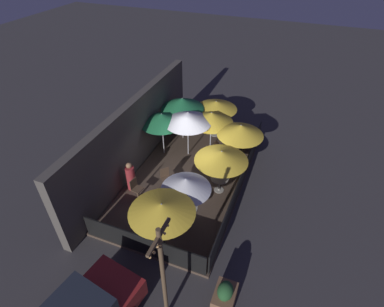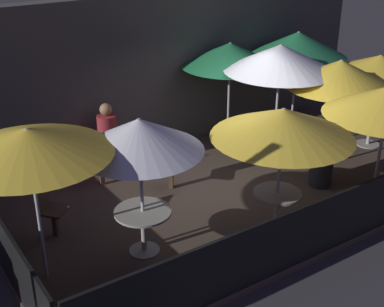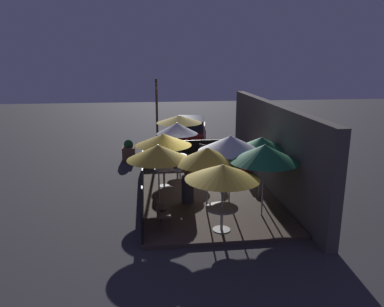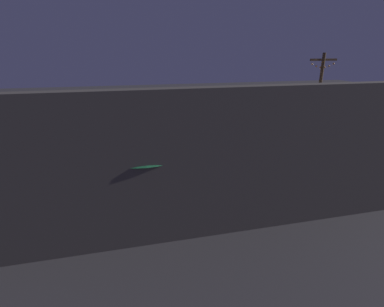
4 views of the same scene
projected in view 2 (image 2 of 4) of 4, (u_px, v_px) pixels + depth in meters
name	position (u px, v px, depth m)	size (l,w,h in m)	color
ground_plane	(236.00, 193.00, 10.10)	(60.00, 60.00, 0.00)	#383538
patio_deck	(236.00, 190.00, 10.07)	(8.79, 4.81, 0.12)	#47382D
building_wall	(162.00, 73.00, 11.38)	(10.39, 0.36, 3.38)	#4C4742
fence_front	(334.00, 221.00, 8.07)	(8.59, 0.05, 0.95)	black
patio_umbrella_0	(379.00, 65.00, 11.11)	(2.17, 2.17, 2.01)	#B2B2B7
patio_umbrella_1	(139.00, 135.00, 7.38)	(1.82, 1.82, 2.17)	#B2B2B7
patio_umbrella_2	(283.00, 123.00, 7.89)	(2.17, 2.17, 2.12)	#B2B2B7
patio_umbrella_3	(230.00, 54.00, 11.21)	(2.08, 2.08, 2.23)	#B2B2B7
patio_umbrella_4	(280.00, 58.00, 10.42)	(2.22, 2.22, 2.38)	#B2B2B7
patio_umbrella_6	(28.00, 142.00, 6.74)	(2.17, 2.17, 2.28)	#B2B2B7
patio_umbrella_7	(340.00, 73.00, 10.18)	(2.10, 2.10, 2.17)	#B2B2B7
patio_umbrella_8	(298.00, 44.00, 11.67)	(2.18, 2.18, 2.34)	#B2B2B7
dining_table_0	(371.00, 121.00, 11.62)	(0.95, 0.95, 0.71)	#9E998E
dining_table_1	(143.00, 219.00, 7.95)	(0.86, 0.86, 0.71)	#9E998E
dining_table_2	(277.00, 201.00, 8.45)	(0.76, 0.76, 0.72)	#9E998E
patio_chair_0	(100.00, 158.00, 10.00)	(0.46, 0.46, 0.93)	#4C3828
patio_chair_1	(50.00, 207.00, 8.39)	(0.56, 0.56, 0.92)	#4C3828
patio_chair_4	(172.00, 162.00, 9.87)	(0.57, 0.57, 0.93)	#4C3828
patron_0	(108.00, 140.00, 10.51)	(0.50, 0.50, 1.38)	maroon
patron_1	(322.00, 160.00, 9.92)	(0.48, 0.48, 1.20)	#333338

